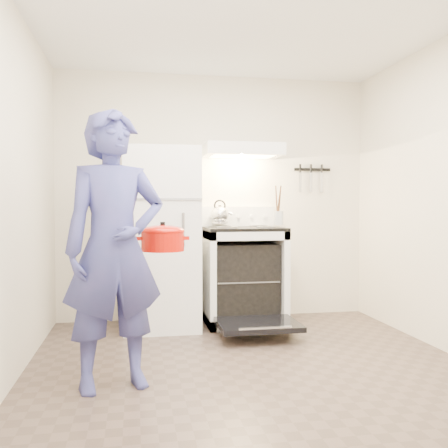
{
  "coord_description": "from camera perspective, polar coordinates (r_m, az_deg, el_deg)",
  "views": [
    {
      "loc": [
        -0.82,
        -3.31,
        1.15
      ],
      "look_at": [
        -0.05,
        1.0,
        1.0
      ],
      "focal_mm": 40.0,
      "sensor_mm": 36.0,
      "label": 1
    }
  ],
  "objects": [
    {
      "name": "utensil_jar",
      "position": [
        4.72,
        6.23,
        0.68
      ],
      "size": [
        0.11,
        0.11,
        0.13
      ],
      "primitive_type": "cylinder",
      "rotation": [
        0.0,
        0.0,
        0.28
      ],
      "color": "silver",
      "rests_on": "cooktop"
    },
    {
      "name": "person",
      "position": [
        3.23,
        -12.41,
        -2.85
      ],
      "size": [
        0.74,
        0.59,
        1.77
      ],
      "primitive_type": "imported",
      "rotation": [
        0.0,
        0.0,
        0.29
      ],
      "color": "navy",
      "rests_on": "floor"
    },
    {
      "name": "pizza_stone",
      "position": [
        4.89,
        1.44,
        -6.22
      ],
      "size": [
        0.37,
        0.37,
        0.02
      ],
      "primitive_type": "cylinder",
      "color": "#936F50",
      "rests_on": "oven_rack"
    },
    {
      "name": "dutch_oven",
      "position": [
        3.52,
        -7.02,
        -1.95
      ],
      "size": [
        0.37,
        0.3,
        0.24
      ],
      "primitive_type": null,
      "color": "#BB0C02",
      "rests_on": "person"
    },
    {
      "name": "stove_body",
      "position": [
        4.95,
        2.24,
        -6.05
      ],
      "size": [
        0.76,
        0.65,
        0.92
      ],
      "primitive_type": "cube",
      "color": "white",
      "rests_on": "floor"
    },
    {
      "name": "oven_door",
      "position": [
        4.44,
        3.91,
        -11.39
      ],
      "size": [
        0.7,
        0.54,
        0.04
      ],
      "primitive_type": "cube",
      "color": "black",
      "rests_on": "floor"
    },
    {
      "name": "refrigerator",
      "position": [
        4.78,
        -7.23,
        -1.65
      ],
      "size": [
        0.7,
        0.7,
        1.7
      ],
      "primitive_type": "cube",
      "color": "white",
      "rests_on": "floor"
    },
    {
      "name": "floor",
      "position": [
        3.6,
        3.75,
        -16.68
      ],
      "size": [
        3.6,
        3.6,
        0.0
      ],
      "primitive_type": "plane",
      "color": "brown",
      "rests_on": "ground"
    },
    {
      "name": "backsplash",
      "position": [
        5.18,
        1.57,
        0.86
      ],
      "size": [
        0.76,
        0.07,
        0.2
      ],
      "primitive_type": "cube",
      "color": "white",
      "rests_on": "cooktop"
    },
    {
      "name": "cooktop",
      "position": [
        4.91,
        2.24,
        -0.55
      ],
      "size": [
        0.76,
        0.65,
        0.03
      ],
      "primitive_type": "cube",
      "color": "black",
      "rests_on": "stove_body"
    },
    {
      "name": "back_wall",
      "position": [
        5.18,
        -1.02,
        3.07
      ],
      "size": [
        3.2,
        0.02,
        2.5
      ],
      "primitive_type": "cube",
      "color": "silver",
      "rests_on": "ground"
    },
    {
      "name": "oven_rack",
      "position": [
        4.95,
        2.24,
        -6.28
      ],
      "size": [
        0.6,
        0.52,
        0.01
      ],
      "primitive_type": "cube",
      "color": "slate",
      "rests_on": "stove_body"
    },
    {
      "name": "range_hood",
      "position": [
        5.0,
        2.07,
        8.39
      ],
      "size": [
        0.76,
        0.5,
        0.12
      ],
      "primitive_type": "cube",
      "color": "white",
      "rests_on": "back_wall"
    },
    {
      "name": "tea_kettle",
      "position": [
        5.02,
        -0.48,
        1.23
      ],
      "size": [
        0.22,
        0.18,
        0.27
      ],
      "primitive_type": null,
      "color": "silver",
      "rests_on": "cooktop"
    },
    {
      "name": "knife_strip",
      "position": [
        5.44,
        10.05,
        6.15
      ],
      "size": [
        0.4,
        0.02,
        0.03
      ],
      "primitive_type": "cube",
      "color": "black",
      "rests_on": "back_wall"
    }
  ]
}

